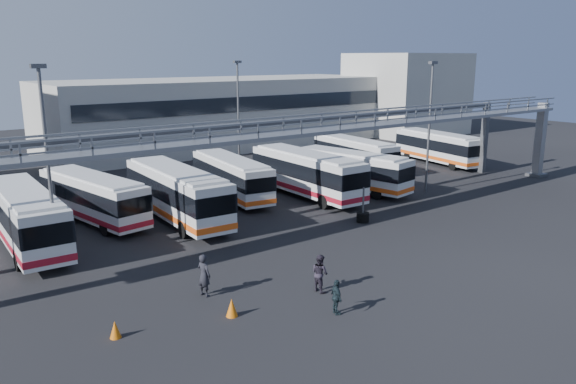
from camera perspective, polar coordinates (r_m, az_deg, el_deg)
ground at (r=32.92m, az=9.96°, el=-5.29°), size 140.00×140.00×0.00m
gantry at (r=35.76m, az=3.40°, el=5.48°), size 51.40×5.15×7.10m
warehouse at (r=68.93m, az=-6.56°, el=8.05°), size 42.00×14.00×8.00m
building_right at (r=81.01m, az=11.95°, el=9.73°), size 14.00×12.00×11.00m
light_pole_left at (r=30.21m, az=-23.26°, el=3.32°), size 0.70×0.35×10.21m
light_pole_mid at (r=45.13m, az=14.19°, el=7.06°), size 0.70×0.35×10.21m
light_pole_back at (r=51.02m, az=-5.08°, el=8.12°), size 0.70×0.35×10.21m
bus_1 at (r=34.71m, az=-25.10°, el=-2.20°), size 3.00×11.18×3.37m
bus_2 at (r=38.54m, az=-19.22°, el=-0.41°), size 4.03×10.49×3.11m
bus_3 at (r=37.31m, az=-11.25°, el=0.00°), size 3.30×11.68×3.51m
bus_4 at (r=42.83m, az=-5.80°, el=1.65°), size 3.83×10.53×3.13m
bus_5 at (r=43.00m, az=1.88°, el=2.01°), size 3.06×11.50×3.47m
bus_6 at (r=45.34m, az=6.40°, el=2.31°), size 4.13×10.60×3.14m
bus_7 at (r=53.22m, az=6.76°, el=3.94°), size 3.41×10.33×3.08m
bus_9 at (r=58.53m, az=15.00°, el=4.48°), size 4.03×10.62×3.15m
pedestrian_a at (r=25.72m, az=-8.53°, el=-8.36°), size 0.65×0.82×1.98m
pedestrian_b at (r=26.02m, az=3.26°, el=-8.21°), size 0.68×0.87×1.76m
pedestrian_d at (r=23.89m, az=4.94°, el=-10.60°), size 0.63×0.97×1.53m
cone_left at (r=23.90m, az=-5.73°, el=-11.60°), size 0.54×0.54×0.78m
cone_right at (r=23.12m, az=-17.15°, el=-13.19°), size 0.52×0.52×0.70m
tire_stack at (r=36.96m, az=7.61°, el=-2.46°), size 0.82×0.82×2.34m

